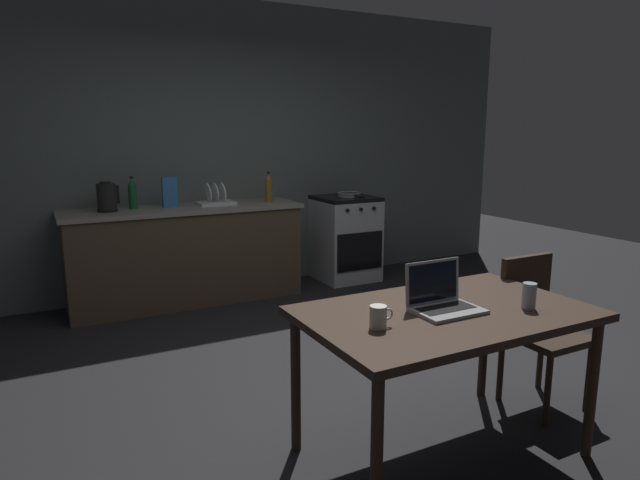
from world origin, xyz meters
name	(u,v)px	position (x,y,z in m)	size (l,w,h in m)	color
ground_plane	(341,376)	(0.00, 0.00, 0.00)	(12.00, 12.00, 0.00)	black
back_wall	(248,148)	(0.30, 2.45, 1.42)	(6.40, 0.10, 2.85)	#58615E
kitchen_counter	(186,254)	(-0.47, 2.10, 0.45)	(2.16, 0.64, 0.90)	#4C3D2D
stove_oven	(345,238)	(1.26, 2.10, 0.45)	(0.60, 0.62, 0.90)	#B7BABF
dining_table	(445,324)	(0.01, -0.99, 0.68)	(1.38, 0.85, 0.75)	#332319
chair	(537,321)	(0.86, -0.81, 0.50)	(0.40, 0.40, 0.87)	#2D2116
laptop	(443,301)	(-0.02, -0.99, 0.80)	(0.32, 0.24, 0.23)	#99999E
electric_kettle	(107,197)	(-1.13, 2.10, 1.03)	(0.19, 0.17, 0.26)	black
bottle	(269,188)	(0.36, 2.05, 1.05)	(0.07, 0.07, 0.30)	#8C601E
frying_pan	(350,194)	(1.29, 2.07, 0.93)	(0.26, 0.43, 0.05)	gray
coffee_mug	(379,317)	(-0.42, -1.05, 0.80)	(0.11, 0.08, 0.10)	silver
drinking_glass	(529,296)	(0.37, -1.16, 0.82)	(0.07, 0.07, 0.13)	#99B7C6
cereal_box	(170,192)	(-0.59, 2.12, 1.04)	(0.13, 0.05, 0.28)	#3372B2
dish_rack	(216,200)	(-0.17, 2.10, 0.95)	(0.34, 0.26, 0.21)	silver
bottle_b	(132,194)	(-0.91, 2.18, 1.04)	(0.07, 0.07, 0.29)	#19592D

